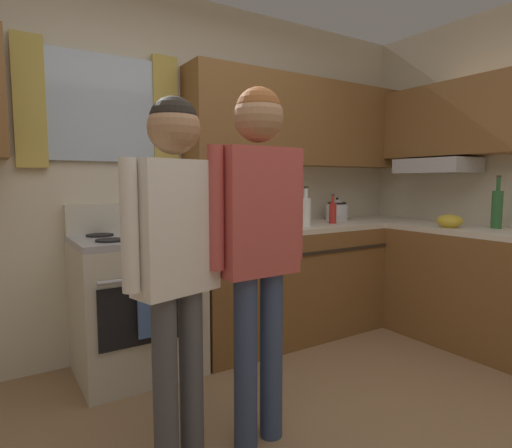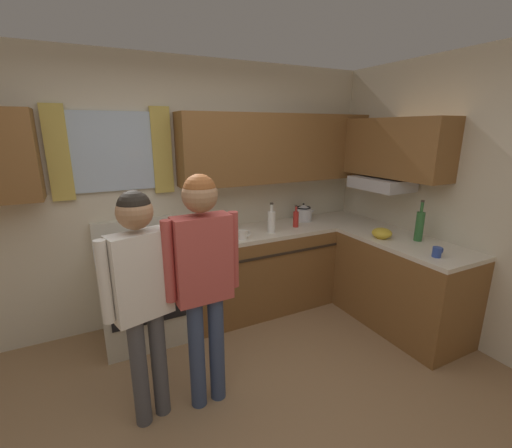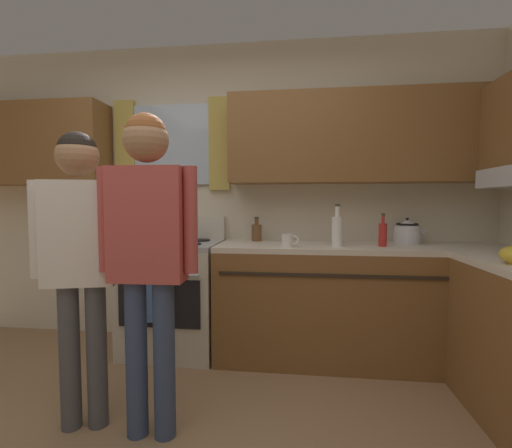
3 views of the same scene
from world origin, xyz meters
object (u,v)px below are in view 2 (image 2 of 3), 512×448
(stovetop_kettle, at_px, (303,213))
(adult_in_plaid, at_px, (203,268))
(mixing_bowl, at_px, (382,233))
(bottle_wine_green, at_px, (420,225))
(stove_oven, at_px, (143,291))
(mug_cobalt_blue, at_px, (437,252))
(adult_left, at_px, (141,284))
(bottle_milk_white, at_px, (271,221))
(bottle_sauce_red, at_px, (296,219))
(bottle_squat_brown, at_px, (203,226))
(mug_ceramic_white, at_px, (243,235))

(stovetop_kettle, xyz_separation_m, adult_in_plaid, (-1.61, -1.18, 0.06))
(mixing_bowl, bearing_deg, bottle_wine_green, -41.61)
(stove_oven, height_order, mug_cobalt_blue, stove_oven)
(adult_left, distance_m, adult_in_plaid, 0.39)
(stovetop_kettle, bearing_deg, mixing_bowl, -71.34)
(bottle_wine_green, relative_size, mixing_bowl, 2.06)
(bottle_milk_white, distance_m, stovetop_kettle, 0.62)
(bottle_milk_white, xyz_separation_m, stovetop_kettle, (0.57, 0.25, -0.02))
(bottle_milk_white, bearing_deg, mug_cobalt_blue, -54.40)
(stovetop_kettle, bearing_deg, bottle_wine_green, -63.84)
(bottle_sauce_red, relative_size, bottle_squat_brown, 1.20)
(stovetop_kettle, relative_size, adult_left, 0.17)
(adult_in_plaid, bearing_deg, bottle_wine_green, 1.55)
(stovetop_kettle, distance_m, mixing_bowl, 0.96)
(mug_cobalt_blue, xyz_separation_m, adult_left, (-2.33, 0.34, 0.06))
(bottle_squat_brown, distance_m, mug_cobalt_blue, 2.17)
(bottle_wine_green, height_order, bottle_sauce_red, bottle_wine_green)
(mug_ceramic_white, bearing_deg, bottle_sauce_red, 11.11)
(stove_oven, relative_size, adult_in_plaid, 0.66)
(stove_oven, height_order, adult_in_plaid, adult_in_plaid)
(bottle_sauce_red, height_order, mixing_bowl, bottle_sauce_red)
(bottle_sauce_red, height_order, mug_cobalt_blue, bottle_sauce_red)
(mug_cobalt_blue, xyz_separation_m, mixing_bowl, (-0.02, 0.59, 0.00))
(bottle_milk_white, xyz_separation_m, adult_in_plaid, (-1.04, -0.93, 0.03))
(adult_left, bearing_deg, bottle_wine_green, 0.67)
(stove_oven, height_order, mixing_bowl, stove_oven)
(adult_in_plaid, bearing_deg, adult_left, 175.80)
(bottle_milk_white, xyz_separation_m, mug_cobalt_blue, (0.89, -1.24, -0.08))
(bottle_squat_brown, bearing_deg, adult_left, -123.59)
(bottle_wine_green, bearing_deg, stovetop_kettle, 116.16)
(adult_left, xyz_separation_m, adult_in_plaid, (0.39, -0.03, 0.05))
(bottle_milk_white, height_order, mixing_bowl, bottle_milk_white)
(bottle_wine_green, bearing_deg, adult_in_plaid, -178.45)
(mixing_bowl, height_order, adult_left, adult_left)
(bottle_squat_brown, xyz_separation_m, mug_ceramic_white, (0.27, -0.38, -0.03))
(mug_cobalt_blue, relative_size, mug_ceramic_white, 0.91)
(bottle_milk_white, relative_size, adult_in_plaid, 0.19)
(stove_oven, relative_size, bottle_sauce_red, 4.48)
(stove_oven, distance_m, stovetop_kettle, 1.95)
(mixing_bowl, height_order, adult_in_plaid, adult_in_plaid)
(mixing_bowl, bearing_deg, adult_left, -173.85)
(mug_cobalt_blue, bearing_deg, bottle_milk_white, 125.60)
(bottle_squat_brown, xyz_separation_m, adult_in_plaid, (-0.41, -1.24, 0.07))
(stovetop_kettle, distance_m, adult_left, 2.31)
(stove_oven, bearing_deg, bottle_sauce_red, -2.51)
(bottle_milk_white, bearing_deg, bottle_wine_green, -37.99)
(bottle_wine_green, relative_size, adult_left, 0.25)
(mug_cobalt_blue, distance_m, adult_in_plaid, 1.96)
(adult_left, bearing_deg, bottle_milk_white, 32.22)
(bottle_wine_green, distance_m, mug_ceramic_white, 1.68)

